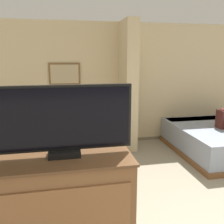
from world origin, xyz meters
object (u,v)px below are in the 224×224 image
object	(u,v)px
tv	(63,121)
bed	(222,139)
tv_dresser	(68,221)
coffee_table	(63,154)
couch	(67,136)

from	to	relation	value
tv	bed	distance (m)	4.10
tv_dresser	tv	distance (m)	0.85
tv_dresser	coffee_table	bearing A→B (deg)	90.59
couch	tv	size ratio (longest dim) A/B	2.09
couch	tv	bearing A→B (deg)	-91.28
coffee_table	tv	world-z (taller)	tv
coffee_table	tv_dresser	xyz separation A→B (m)	(0.02, -1.96, 0.19)
tv	coffee_table	bearing A→B (deg)	90.59
coffee_table	tv_dresser	bearing A→B (deg)	-89.41
couch	coffee_table	xyz separation A→B (m)	(-0.09, -1.08, 0.05)
bed	tv_dresser	bearing A→B (deg)	-142.14
tv_dresser	tv	size ratio (longest dim) A/B	1.10
coffee_table	bed	distance (m)	3.16
couch	bed	xyz separation A→B (m)	(3.04, -0.62, -0.06)
tv	bed	world-z (taller)	tv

